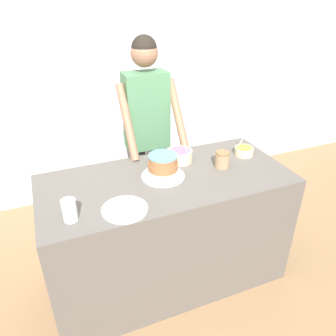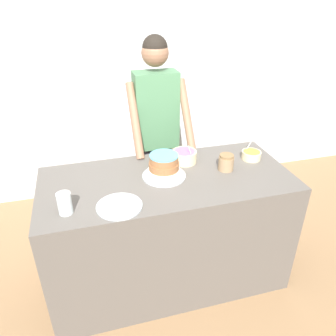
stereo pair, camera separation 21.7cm
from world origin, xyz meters
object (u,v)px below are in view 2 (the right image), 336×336
frosting_bowl_orange (251,155)px  drinking_glass (65,203)px  stoneware_jar (226,162)px  ceramic_plate (119,206)px  person_baker (157,119)px  frosting_bowl_purple (184,156)px  cake (164,167)px

frosting_bowl_orange → drinking_glass: bearing=-166.4°
stoneware_jar → ceramic_plate: bearing=-162.5°
person_baker → ceramic_plate: bearing=-116.4°
person_baker → frosting_bowl_purple: 0.50m
person_baker → ceramic_plate: size_ratio=6.40×
frosting_bowl_purple → drinking_glass: size_ratio=1.38×
person_baker → drinking_glass: size_ratio=13.32×
cake → ceramic_plate: 0.45m
frosting_bowl_purple → stoneware_jar: frosting_bowl_purple is taller
cake → stoneware_jar: cake is taller
person_baker → frosting_bowl_purple: (0.10, -0.47, -0.13)m
frosting_bowl_purple → frosting_bowl_orange: (0.51, -0.09, -0.01)m
frosting_bowl_orange → drinking_glass: size_ratio=1.25×
cake → frosting_bowl_orange: (0.71, 0.08, -0.04)m
frosting_bowl_purple → ceramic_plate: bearing=-141.1°
frosting_bowl_purple → ceramic_plate: (-0.55, -0.45, -0.04)m
frosting_bowl_orange → ceramic_plate: bearing=-161.4°
drinking_glass → cake: bearing=21.1°
person_baker → cake: 0.66m
frosting_bowl_orange → drinking_glass: frosting_bowl_orange is taller
ceramic_plate → person_baker: bearing=63.6°
person_baker → frosting_bowl_orange: size_ratio=10.68×
frosting_bowl_orange → stoneware_jar: bearing=-158.0°
frosting_bowl_orange → ceramic_plate: frosting_bowl_orange is taller
frosting_bowl_orange → stoneware_jar: 0.28m
cake → ceramic_plate: size_ratio=1.09×
drinking_glass → frosting_bowl_purple: bearing=26.1°
drinking_glass → stoneware_jar: 1.13m
stoneware_jar → person_baker: bearing=117.4°
person_baker → cake: bearing=-99.4°
frosting_bowl_orange → person_baker: bearing=136.9°
frosting_bowl_orange → stoneware_jar: (-0.26, -0.10, 0.02)m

